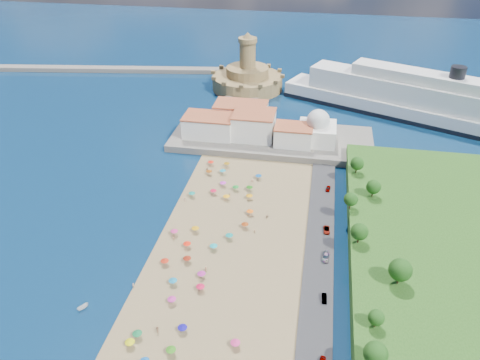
# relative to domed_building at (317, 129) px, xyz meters

# --- Properties ---
(ground) EXTENTS (700.00, 700.00, 0.00)m
(ground) POSITION_rel_domed_building_xyz_m (-30.00, -71.00, -8.97)
(ground) COLOR #071938
(ground) RESTS_ON ground
(terrace) EXTENTS (90.00, 36.00, 3.00)m
(terrace) POSITION_rel_domed_building_xyz_m (-20.00, 2.00, -7.47)
(terrace) COLOR #59544C
(terrace) RESTS_ON ground
(jetty) EXTENTS (18.00, 70.00, 2.40)m
(jetty) POSITION_rel_domed_building_xyz_m (-42.00, 37.00, -7.77)
(jetty) COLOR #59544C
(jetty) RESTS_ON ground
(breakwater) EXTENTS (199.03, 34.77, 2.60)m
(breakwater) POSITION_rel_domed_building_xyz_m (-140.00, 82.00, -7.67)
(breakwater) COLOR #59544C
(breakwater) RESTS_ON ground
(waterfront_buildings) EXTENTS (57.00, 29.00, 11.00)m
(waterfront_buildings) POSITION_rel_domed_building_xyz_m (-33.05, 2.64, -1.10)
(waterfront_buildings) COLOR silver
(waterfront_buildings) RESTS_ON terrace
(domed_building) EXTENTS (16.00, 16.00, 15.00)m
(domed_building) POSITION_rel_domed_building_xyz_m (0.00, 0.00, 0.00)
(domed_building) COLOR silver
(domed_building) RESTS_ON terrace
(fortress) EXTENTS (40.00, 40.00, 32.40)m
(fortress) POSITION_rel_domed_building_xyz_m (-42.00, 67.00, -2.29)
(fortress) COLOR #997F4C
(fortress) RESTS_ON ground
(cruise_ship) EXTENTS (130.57, 70.67, 29.15)m
(cruise_ship) POSITION_rel_domed_building_xyz_m (45.18, 42.49, -0.34)
(cruise_ship) COLOR black
(cruise_ship) RESTS_ON ground
(beach_parasols) EXTENTS (31.71, 114.00, 2.20)m
(beach_parasols) POSITION_rel_domed_building_xyz_m (-31.88, -82.16, -6.83)
(beach_parasols) COLOR gray
(beach_parasols) RESTS_ON beach
(beachgoers) EXTENTS (34.37, 100.93, 1.87)m
(beachgoers) POSITION_rel_domed_building_xyz_m (-32.90, -73.82, -7.84)
(beachgoers) COLOR tan
(beachgoers) RESTS_ON beach
(parked_cars) EXTENTS (2.65, 82.02, 1.44)m
(parked_cars) POSITION_rel_domed_building_xyz_m (6.00, -74.07, -7.62)
(parked_cars) COLOR gray
(parked_cars) RESTS_ON promenade
(hillside_trees) EXTENTS (17.59, 106.53, 8.05)m
(hillside_trees) POSITION_rel_domed_building_xyz_m (18.62, -81.14, 1.18)
(hillside_trees) COLOR #382314
(hillside_trees) RESTS_ON hillside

